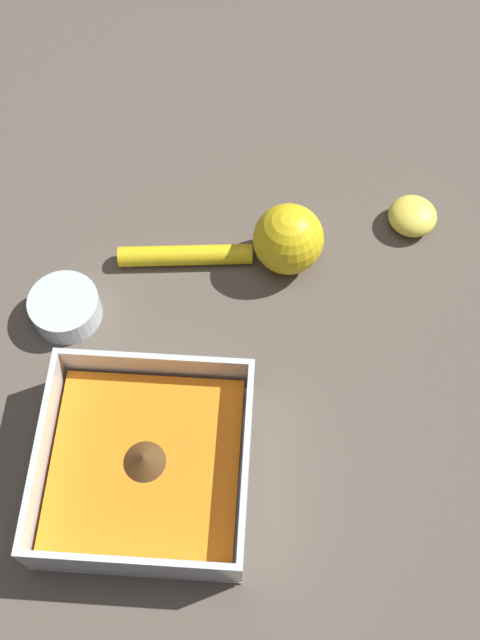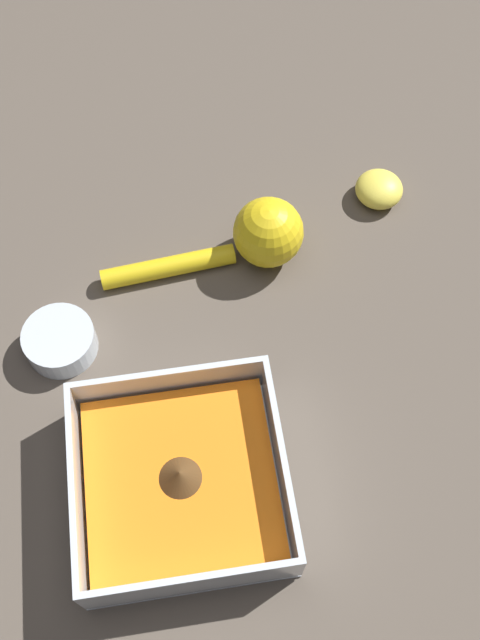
{
  "view_description": "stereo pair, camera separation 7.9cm",
  "coord_description": "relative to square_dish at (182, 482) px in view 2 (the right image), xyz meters",
  "views": [
    {
      "loc": [
        -0.14,
        0.25,
        0.73
      ],
      "look_at": [
        -0.12,
        -0.12,
        0.03
      ],
      "focal_mm": 42.0,
      "sensor_mm": 36.0,
      "label": 1
    },
    {
      "loc": [
        -0.06,
        0.25,
        0.73
      ],
      "look_at": [
        -0.12,
        -0.12,
        0.03
      ],
      "focal_mm": 42.0,
      "sensor_mm": 36.0,
      "label": 2
    }
  ],
  "objects": [
    {
      "name": "square_dish",
      "position": [
        0.0,
        0.0,
        0.0
      ],
      "size": [
        0.2,
        0.2,
        0.07
      ],
      "color": "silver",
      "rests_on": "ground_plane"
    },
    {
      "name": "lemon_squeezer",
      "position": [
        -0.11,
        -0.26,
        0.01
      ],
      "size": [
        0.23,
        0.08,
        0.08
      ],
      "rotation": [
        0.0,
        0.0,
        3.23
      ],
      "color": "yellow",
      "rests_on": "ground_plane"
    },
    {
      "name": "spice_bowl",
      "position": [
        0.11,
        -0.17,
        -0.01
      ],
      "size": [
        0.08,
        0.08,
        0.03
      ],
      "color": "silver",
      "rests_on": "ground_plane"
    },
    {
      "name": "lemon_half",
      "position": [
        -0.27,
        -0.32,
        -0.01
      ],
      "size": [
        0.06,
        0.06,
        0.03
      ],
      "color": "#EFDB4C",
      "rests_on": "ground_plane"
    },
    {
      "name": "ground_plane",
      "position": [
        0.03,
        -0.04,
        -0.02
      ],
      "size": [
        4.0,
        4.0,
        0.0
      ],
      "primitive_type": "plane",
      "color": "brown"
    }
  ]
}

